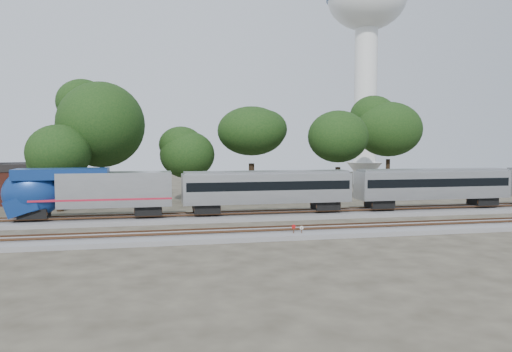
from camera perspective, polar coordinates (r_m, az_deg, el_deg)
The scene contains 14 objects.
ground at distance 46.22m, azimuth -5.97°, elevation -6.15°, with size 160.00×160.00×0.00m, color #383328.
track_far at distance 52.08m, azimuth -6.64°, elevation -4.77°, with size 160.00×5.00×0.73m.
track_near at distance 42.27m, azimuth -5.42°, elevation -6.82°, with size 160.00×5.00×0.73m.
train at distance 65.83m, azimuth 26.84°, elevation -0.65°, with size 112.40×3.21×4.74m.
switch_stand_red at distance 42.21m, azimuth 4.32°, elevation -6.11°, with size 0.36×0.13×1.14m.
switch_stand_white at distance 42.29m, azimuth 5.24°, elevation -6.20°, with size 0.32×0.06×1.02m.
switch_lever at distance 42.38m, azimuth 4.15°, elevation -6.86°, with size 0.50×0.30×0.30m, color #512D19.
water_tower at distance 98.32m, azimuth 12.54°, elevation 16.99°, with size 14.82×14.82×41.02m.
tree_2 at distance 61.93m, azimuth -21.62°, elevation 2.45°, with size 6.89×6.89×9.71m.
tree_3 at distance 66.55m, azimuth -17.28°, elevation 5.60°, with size 10.37×10.37×14.62m.
tree_4 at distance 66.06m, azimuth -7.84°, elevation 2.39°, with size 6.45×6.45×9.09m.
tree_5 at distance 67.67m, azimuth -0.52°, elevation 5.14°, with size 9.64×9.64×13.60m.
tree_6 at distance 66.77m, azimuth 9.37°, elevation 4.45°, with size 8.87×8.87×12.51m.
tree_7 at distance 79.46m, azimuth 14.91°, elevation 5.17°, with size 10.11×10.11×14.26m.
Camera 1 is at (-4.52, -45.28, 8.13)m, focal length 35.00 mm.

